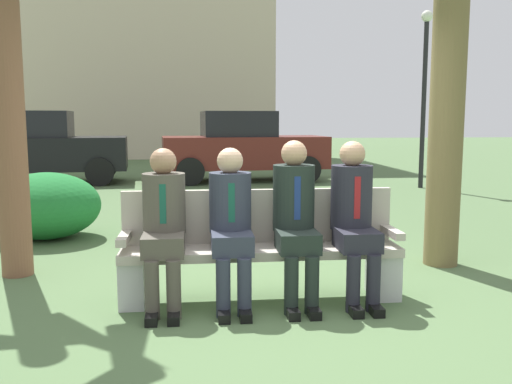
{
  "coord_description": "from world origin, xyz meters",
  "views": [
    {
      "loc": [
        -0.62,
        -4.18,
        1.48
      ],
      "look_at": [
        -0.1,
        0.59,
        0.85
      ],
      "focal_mm": 38.58,
      "sensor_mm": 36.0,
      "label": 1
    }
  ],
  "objects_px": {
    "park_bench": "(260,247)",
    "seated_man_centerleft": "(231,218)",
    "seated_man_rightmost": "(354,213)",
    "building_backdrop": "(134,0)",
    "seated_man_leftmost": "(164,219)",
    "seated_man_centerright": "(295,213)",
    "shrub_near_bench": "(46,206)",
    "parked_car_far": "(243,146)",
    "street_lamp": "(424,81)",
    "parked_car_near": "(39,148)"
  },
  "relations": [
    {
      "from": "seated_man_centerright",
      "to": "street_lamp",
      "type": "height_order",
      "value": "street_lamp"
    },
    {
      "from": "park_bench",
      "to": "seated_man_leftmost",
      "type": "relative_size",
      "value": 1.8
    },
    {
      "from": "parked_car_near",
      "to": "park_bench",
      "type": "bearing_deg",
      "value": -64.7
    },
    {
      "from": "park_bench",
      "to": "seated_man_centerleft",
      "type": "distance_m",
      "value": 0.39
    },
    {
      "from": "seated_man_leftmost",
      "to": "parked_car_far",
      "type": "bearing_deg",
      "value": 81.24
    },
    {
      "from": "parked_car_near",
      "to": "seated_man_leftmost",
      "type": "bearing_deg",
      "value": -69.29
    },
    {
      "from": "shrub_near_bench",
      "to": "parked_car_near",
      "type": "height_order",
      "value": "parked_car_near"
    },
    {
      "from": "parked_car_far",
      "to": "seated_man_leftmost",
      "type": "bearing_deg",
      "value": -98.76
    },
    {
      "from": "seated_man_leftmost",
      "to": "shrub_near_bench",
      "type": "bearing_deg",
      "value": 120.62
    },
    {
      "from": "shrub_near_bench",
      "to": "seated_man_centerleft",
      "type": "bearing_deg",
      "value": -51.83
    },
    {
      "from": "parked_car_near",
      "to": "street_lamp",
      "type": "height_order",
      "value": "street_lamp"
    },
    {
      "from": "seated_man_leftmost",
      "to": "seated_man_centerleft",
      "type": "relative_size",
      "value": 1.0
    },
    {
      "from": "seated_man_leftmost",
      "to": "building_backdrop",
      "type": "height_order",
      "value": "building_backdrop"
    },
    {
      "from": "seated_man_rightmost",
      "to": "shrub_near_bench",
      "type": "height_order",
      "value": "seated_man_rightmost"
    },
    {
      "from": "building_backdrop",
      "to": "parked_car_near",
      "type": "bearing_deg",
      "value": -96.25
    },
    {
      "from": "seated_man_centerleft",
      "to": "parked_car_far",
      "type": "distance_m",
      "value": 9.02
    },
    {
      "from": "park_bench",
      "to": "parked_car_far",
      "type": "bearing_deg",
      "value": 86.09
    },
    {
      "from": "seated_man_centerleft",
      "to": "street_lamp",
      "type": "bearing_deg",
      "value": 57.4
    },
    {
      "from": "seated_man_centerleft",
      "to": "seated_man_leftmost",
      "type": "bearing_deg",
      "value": -179.99
    },
    {
      "from": "park_bench",
      "to": "seated_man_centerright",
      "type": "height_order",
      "value": "seated_man_centerright"
    },
    {
      "from": "street_lamp",
      "to": "parked_car_near",
      "type": "bearing_deg",
      "value": 168.77
    },
    {
      "from": "seated_man_centerleft",
      "to": "building_backdrop",
      "type": "relative_size",
      "value": 0.1
    },
    {
      "from": "seated_man_centerright",
      "to": "shrub_near_bench",
      "type": "distance_m",
      "value": 3.82
    },
    {
      "from": "seated_man_rightmost",
      "to": "building_backdrop",
      "type": "xyz_separation_m",
      "value": [
        -3.73,
        19.59,
        5.65
      ]
    },
    {
      "from": "seated_man_centerright",
      "to": "shrub_near_bench",
      "type": "bearing_deg",
      "value": 134.38
    },
    {
      "from": "shrub_near_bench",
      "to": "building_backdrop",
      "type": "distance_m",
      "value": 17.9
    },
    {
      "from": "seated_man_centerright",
      "to": "shrub_near_bench",
      "type": "xyz_separation_m",
      "value": [
        -2.66,
        2.72,
        -0.32
      ]
    },
    {
      "from": "park_bench",
      "to": "parked_car_far",
      "type": "height_order",
      "value": "parked_car_far"
    },
    {
      "from": "seated_man_leftmost",
      "to": "shrub_near_bench",
      "type": "height_order",
      "value": "seated_man_leftmost"
    },
    {
      "from": "parked_car_far",
      "to": "street_lamp",
      "type": "bearing_deg",
      "value": -25.12
    },
    {
      "from": "parked_car_far",
      "to": "seated_man_centerleft",
      "type": "bearing_deg",
      "value": -95.44
    },
    {
      "from": "seated_man_centerleft",
      "to": "shrub_near_bench",
      "type": "height_order",
      "value": "seated_man_centerleft"
    },
    {
      "from": "seated_man_centerright",
      "to": "parked_car_far",
      "type": "bearing_deg",
      "value": 87.86
    },
    {
      "from": "shrub_near_bench",
      "to": "parked_car_near",
      "type": "relative_size",
      "value": 0.33
    },
    {
      "from": "park_bench",
      "to": "parked_car_near",
      "type": "distance_m",
      "value": 9.71
    },
    {
      "from": "seated_man_leftmost",
      "to": "parked_car_near",
      "type": "xyz_separation_m",
      "value": [
        -3.37,
        8.9,
        0.13
      ]
    },
    {
      "from": "shrub_near_bench",
      "to": "parked_car_far",
      "type": "bearing_deg",
      "value": 64.4
    },
    {
      "from": "parked_car_near",
      "to": "street_lamp",
      "type": "relative_size",
      "value": 1.07
    },
    {
      "from": "park_bench",
      "to": "seated_man_rightmost",
      "type": "distance_m",
      "value": 0.82
    },
    {
      "from": "seated_man_rightmost",
      "to": "parked_car_far",
      "type": "distance_m",
      "value": 8.97
    },
    {
      "from": "seated_man_centerleft",
      "to": "seated_man_rightmost",
      "type": "distance_m",
      "value": 1.0
    },
    {
      "from": "seated_man_centerleft",
      "to": "building_backdrop",
      "type": "xyz_separation_m",
      "value": [
        -2.72,
        19.59,
        5.67
      ]
    },
    {
      "from": "seated_man_centerright",
      "to": "parked_car_near",
      "type": "height_order",
      "value": "parked_car_near"
    },
    {
      "from": "parked_car_near",
      "to": "street_lamp",
      "type": "xyz_separation_m",
      "value": [
        8.51,
        -1.69,
        1.46
      ]
    },
    {
      "from": "seated_man_rightmost",
      "to": "shrub_near_bench",
      "type": "distance_m",
      "value": 4.17
    },
    {
      "from": "park_bench",
      "to": "seated_man_leftmost",
      "type": "xyz_separation_m",
      "value": [
        -0.78,
        -0.13,
        0.27
      ]
    },
    {
      "from": "street_lamp",
      "to": "building_backdrop",
      "type": "relative_size",
      "value": 0.3
    },
    {
      "from": "seated_man_rightmost",
      "to": "seated_man_leftmost",
      "type": "bearing_deg",
      "value": -179.81
    },
    {
      "from": "seated_man_leftmost",
      "to": "building_backdrop",
      "type": "xyz_separation_m",
      "value": [
        -2.19,
        19.59,
        5.67
      ]
    },
    {
      "from": "park_bench",
      "to": "building_backdrop",
      "type": "xyz_separation_m",
      "value": [
        -2.97,
        19.46,
        5.94
      ]
    }
  ]
}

